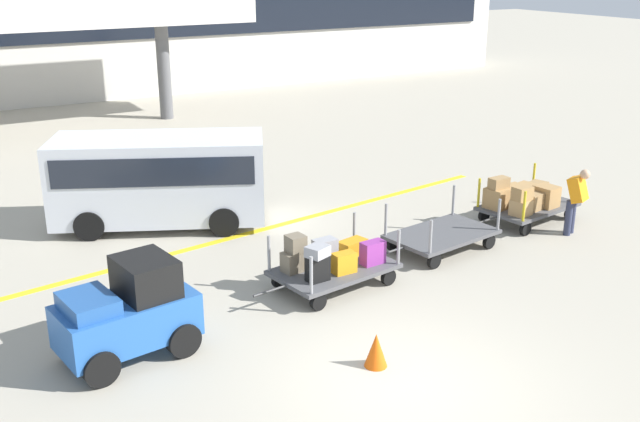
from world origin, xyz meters
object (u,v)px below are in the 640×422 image
at_px(baggage_cart_lead, 331,262).
at_px(baggage_handler, 576,198).
at_px(baggage_cart_middle, 442,235).
at_px(shuttle_van, 159,174).
at_px(baggage_cart_tail, 524,199).
at_px(safety_cone_near, 376,350).
at_px(baggage_tug, 128,313).

relative_size(baggage_cart_lead, baggage_handler, 1.97).
bearing_deg(baggage_cart_middle, shuttle_van, 136.13).
bearing_deg(baggage_cart_tail, baggage_cart_middle, -170.66).
height_order(baggage_handler, shuttle_van, shuttle_van).
bearing_deg(baggage_handler, baggage_cart_tail, 106.49).
distance_m(shuttle_van, safety_cone_near, 7.90).
height_order(baggage_tug, shuttle_van, shuttle_van).
xyz_separation_m(baggage_cart_tail, safety_cone_near, (-6.70, -3.74, -0.28)).
height_order(baggage_cart_tail, safety_cone_near, baggage_cart_tail).
relative_size(baggage_cart_lead, baggage_cart_middle, 1.00).
distance_m(baggage_cart_tail, shuttle_van, 8.58).
xyz_separation_m(baggage_cart_middle, shuttle_van, (-4.71, 4.53, 0.89)).
height_order(baggage_cart_middle, baggage_cart_tail, baggage_cart_tail).
height_order(baggage_cart_lead, baggage_cart_middle, baggage_cart_lead).
distance_m(baggage_cart_tail, safety_cone_near, 7.68).
bearing_deg(baggage_handler, shuttle_van, 146.22).
distance_m(baggage_cart_middle, shuttle_van, 6.59).
relative_size(baggage_cart_middle, shuttle_van, 0.60).
relative_size(baggage_tug, shuttle_van, 0.44).
distance_m(baggage_cart_middle, baggage_handler, 3.30).
distance_m(baggage_tug, baggage_cart_middle, 7.17).
height_order(baggage_cart_lead, safety_cone_near, baggage_cart_lead).
bearing_deg(baggage_cart_tail, shuttle_van, 151.63).
height_order(baggage_cart_middle, shuttle_van, shuttle_van).
bearing_deg(safety_cone_near, baggage_handler, 19.67).
distance_m(baggage_cart_middle, safety_cone_near, 5.08).
bearing_deg(safety_cone_near, baggage_cart_middle, 40.08).
bearing_deg(baggage_handler, baggage_cart_lead, 177.18).
bearing_deg(shuttle_van, baggage_handler, -33.78).
xyz_separation_m(baggage_cart_middle, safety_cone_near, (-3.89, -3.27, -0.07)).
bearing_deg(baggage_tug, shuttle_van, 67.15).
distance_m(baggage_cart_tail, baggage_handler, 1.30).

